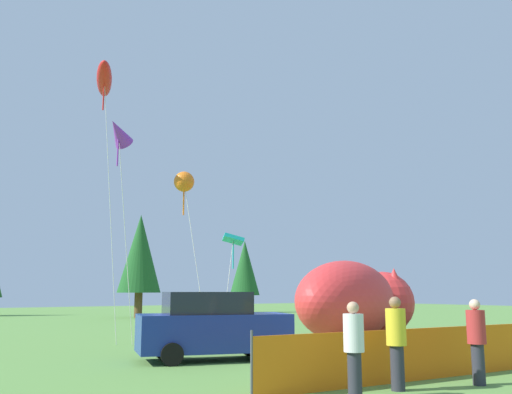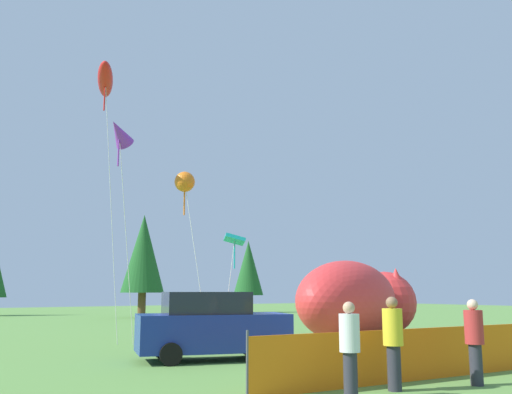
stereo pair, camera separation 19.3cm
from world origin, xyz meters
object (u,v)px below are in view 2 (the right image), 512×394
at_px(spectator_in_blue_shirt, 474,338).
at_px(kite_teal_diamond, 234,241).
at_px(kite_orange_flower, 185,183).
at_px(folding_chair, 404,341).
at_px(parked_car, 211,326).
at_px(inflatable_cat, 358,303).
at_px(kite_red_lizard, 105,81).
at_px(kite_purple_delta, 119,134).
at_px(spectator_in_grey_shirt, 350,345).
at_px(spectator_in_red_shirt, 393,339).

bearing_deg(spectator_in_blue_shirt, kite_teal_diamond, 79.30).
bearing_deg(kite_orange_flower, folding_chair, -63.04).
bearing_deg(parked_car, folding_chair, -10.89).
xyz_separation_m(parked_car, inflatable_cat, (8.56, 2.55, 0.51)).
bearing_deg(folding_chair, inflatable_cat, 126.80).
relative_size(kite_teal_diamond, kite_red_lizard, 0.41).
xyz_separation_m(parked_car, kite_purple_delta, (-1.00, 5.34, 6.92)).
distance_m(parked_car, folding_chair, 5.87).
height_order(folding_chair, inflatable_cat, inflatable_cat).
relative_size(spectator_in_grey_shirt, kite_teal_diamond, 0.40).
relative_size(spectator_in_grey_shirt, kite_orange_flower, 0.28).
height_order(inflatable_cat, spectator_in_grey_shirt, inflatable_cat).
relative_size(kite_red_lizard, kite_orange_flower, 1.67).
bearing_deg(kite_red_lizard, inflatable_cat, -23.66).
height_order(inflatable_cat, kite_orange_flower, kite_orange_flower).
distance_m(spectator_in_blue_shirt, kite_teal_diamond, 14.25).
relative_size(folding_chair, inflatable_cat, 0.09).
distance_m(kite_teal_diamond, kite_orange_flower, 4.57).
xyz_separation_m(inflatable_cat, kite_red_lizard, (-9.69, 4.24, 8.96)).
distance_m(inflatable_cat, kite_orange_flower, 8.77).
bearing_deg(folding_chair, parked_car, -139.76).
bearing_deg(folding_chair, kite_orange_flower, -173.64).
relative_size(parked_car, inflatable_cat, 0.52).
xyz_separation_m(folding_chair, spectator_in_red_shirt, (-4.65, -3.72, 0.53)).
xyz_separation_m(kite_purple_delta, kite_red_lizard, (-0.12, 1.45, 2.55)).
height_order(spectator_in_blue_shirt, kite_teal_diamond, kite_teal_diamond).
distance_m(spectator_in_blue_shirt, kite_red_lizard, 17.20).
bearing_deg(spectator_in_grey_shirt, kite_orange_flower, 78.54).
xyz_separation_m(spectator_in_grey_shirt, kite_orange_flower, (2.26, 11.17, 5.15)).
height_order(kite_purple_delta, kite_orange_flower, kite_purple_delta).
bearing_deg(spectator_in_grey_shirt, folding_chair, 32.60).
xyz_separation_m(kite_teal_diamond, kite_red_lizard, (-6.11, 0.29, 6.24)).
xyz_separation_m(parked_car, spectator_in_red_shirt, (0.46, -6.57, 0.06)).
height_order(folding_chair, kite_purple_delta, kite_purple_delta).
bearing_deg(spectator_in_grey_shirt, spectator_in_blue_shirt, -7.76).
xyz_separation_m(folding_chair, kite_teal_diamond, (-0.12, 9.36, 3.70)).
distance_m(parked_car, kite_purple_delta, 8.80).
bearing_deg(inflatable_cat, kite_teal_diamond, 109.21).
distance_m(spectator_in_red_shirt, kite_purple_delta, 13.83).
distance_m(spectator_in_blue_shirt, kite_orange_flower, 12.74).
xyz_separation_m(folding_chair, spectator_in_grey_shirt, (-5.99, -3.83, 0.48)).
xyz_separation_m(inflatable_cat, spectator_in_red_shirt, (-8.11, -9.12, -0.45)).
bearing_deg(spectator_in_red_shirt, inflatable_cat, 48.36).
height_order(inflatable_cat, kite_red_lizard, kite_red_lizard).
xyz_separation_m(parked_car, spectator_in_blue_shirt, (2.41, -7.13, 0.02)).
height_order(spectator_in_grey_shirt, kite_orange_flower, kite_orange_flower).
bearing_deg(kite_orange_flower, parked_car, -107.10).
relative_size(kite_teal_diamond, kite_orange_flower, 0.69).
xyz_separation_m(inflatable_cat, kite_orange_flower, (-7.18, 1.93, 4.65)).
bearing_deg(inflatable_cat, spectator_in_grey_shirt, -158.55).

